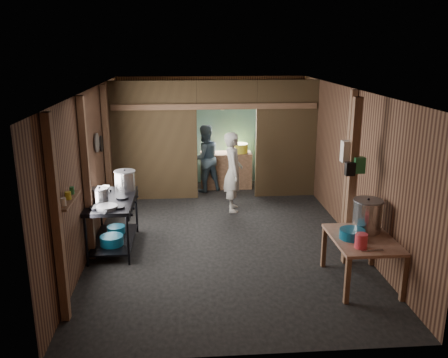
{
  "coord_description": "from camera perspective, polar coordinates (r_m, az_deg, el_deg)",
  "views": [
    {
      "loc": [
        -0.62,
        -7.99,
        3.32
      ],
      "look_at": [
        0.0,
        -0.2,
        1.1
      ],
      "focal_mm": 37.98,
      "sensor_mm": 36.0,
      "label": 1
    }
  ],
  "objects": [
    {
      "name": "floor",
      "position": [
        8.67,
        -0.11,
        -6.65
      ],
      "size": [
        4.5,
        7.0,
        0.0
      ],
      "primitive_type": "cube",
      "color": "black",
      "rests_on": "ground"
    },
    {
      "name": "ceiling",
      "position": [
        8.05,
        -0.12,
        10.73
      ],
      "size": [
        4.5,
        7.0,
        0.0
      ],
      "primitive_type": "cube",
      "color": "#3F3C3A",
      "rests_on": "ground"
    },
    {
      "name": "wall_back",
      "position": [
        11.68,
        -1.45,
        5.89
      ],
      "size": [
        4.5,
        0.0,
        2.6
      ],
      "primitive_type": "cube",
      "color": "brown",
      "rests_on": "ground"
    },
    {
      "name": "wall_front",
      "position": [
        4.96,
        3.07,
        -8.18
      ],
      "size": [
        4.5,
        0.0,
        2.6
      ],
      "primitive_type": "cube",
      "color": "brown",
      "rests_on": "ground"
    },
    {
      "name": "wall_left",
      "position": [
        8.4,
        -15.6,
        1.35
      ],
      "size": [
        0.0,
        7.0,
        2.6
      ],
      "primitive_type": "cube",
      "color": "brown",
      "rests_on": "ground"
    },
    {
      "name": "wall_right",
      "position": [
        8.73,
        14.79,
        1.94
      ],
      "size": [
        0.0,
        7.0,
        2.6
      ],
      "primitive_type": "cube",
      "color": "brown",
      "rests_on": "ground"
    },
    {
      "name": "partition_left",
      "position": [
        10.41,
        -8.38,
        4.5
      ],
      "size": [
        1.85,
        0.1,
        2.6
      ],
      "primitive_type": "cube",
      "color": "brown",
      "rests_on": "floor"
    },
    {
      "name": "partition_right",
      "position": [
        10.62,
        7.49,
        4.75
      ],
      "size": [
        1.35,
        0.1,
        2.6
      ],
      "primitive_type": "cube",
      "color": "brown",
      "rests_on": "floor"
    },
    {
      "name": "partition_header",
      "position": [
        10.28,
        0.33,
        10.16
      ],
      "size": [
        1.3,
        0.1,
        0.6
      ],
      "primitive_type": "cube",
      "color": "brown",
      "rests_on": "wall_back"
    },
    {
      "name": "turquoise_panel",
      "position": [
        11.63,
        -1.43,
        5.6
      ],
      "size": [
        4.4,
        0.06,
        2.5
      ],
      "primitive_type": "cube",
      "color": "#579E9B",
      "rests_on": "wall_back"
    },
    {
      "name": "back_counter",
      "position": [
        11.35,
        0.24,
        1.08
      ],
      "size": [
        1.2,
        0.5,
        0.85
      ],
      "primitive_type": "cube",
      "color": "#A06F4E",
      "rests_on": "floor"
    },
    {
      "name": "wall_clock",
      "position": [
        11.51,
        -0.19,
        8.77
      ],
      "size": [
        0.2,
        0.03,
        0.2
      ],
      "primitive_type": "cylinder",
      "rotation": [
        1.57,
        0.0,
        0.0
      ],
      "color": "white",
      "rests_on": "wall_back"
    },
    {
      "name": "post_left_a",
      "position": [
        5.96,
        -19.49,
        -4.89
      ],
      "size": [
        0.1,
        0.12,
        2.6
      ],
      "primitive_type": "cube",
      "color": "#A06F4E",
      "rests_on": "floor"
    },
    {
      "name": "post_left_b",
      "position": [
        7.63,
        -16.18,
        -0.14
      ],
      "size": [
        0.1,
        0.12,
        2.6
      ],
      "primitive_type": "cube",
      "color": "#A06F4E",
      "rests_on": "floor"
    },
    {
      "name": "post_left_c",
      "position": [
        9.54,
        -13.88,
        3.16
      ],
      "size": [
        0.1,
        0.12,
        2.6
      ],
      "primitive_type": "cube",
      "color": "#A06F4E",
      "rests_on": "floor"
    },
    {
      "name": "post_right",
      "position": [
        8.52,
        14.78,
        1.61
      ],
      "size": [
        0.1,
        0.12,
        2.6
      ],
      "primitive_type": "cube",
      "color": "#A06F4E",
      "rests_on": "floor"
    },
    {
      "name": "post_free",
      "position": [
        7.41,
        15.11,
        -0.52
      ],
      "size": [
        0.12,
        0.12,
        2.6
      ],
      "primitive_type": "cube",
      "color": "#A06F4E",
      "rests_on": "floor"
    },
    {
      "name": "cross_beam",
      "position": [
        10.24,
        -1.06,
        8.73
      ],
      "size": [
        4.4,
        0.12,
        0.12
      ],
      "primitive_type": "cube",
      "color": "#A06F4E",
      "rests_on": "wall_left"
    },
    {
      "name": "pan_lid_big",
      "position": [
        8.7,
        -15.03,
        4.25
      ],
      "size": [
        0.03,
        0.34,
        0.34
      ],
      "primitive_type": "cylinder",
      "rotation": [
        0.0,
        1.57,
        0.0
      ],
      "color": "gray",
      "rests_on": "wall_left"
    },
    {
      "name": "pan_lid_small",
      "position": [
        9.11,
        -14.56,
        4.14
      ],
      "size": [
        0.03,
        0.3,
        0.3
      ],
      "primitive_type": "cylinder",
      "rotation": [
        0.0,
        1.57,
        0.0
      ],
      "color": "black",
      "rests_on": "wall_left"
    },
    {
      "name": "wall_shelf",
      "position": [
        6.38,
        -18.21,
        -2.47
      ],
      "size": [
        0.14,
        0.8,
        0.03
      ],
      "primitive_type": "cube",
      "color": "#A06F4E",
      "rests_on": "wall_left"
    },
    {
      "name": "jar_white",
      "position": [
        6.13,
        -18.79,
        -2.62
      ],
      "size": [
        0.07,
        0.07,
        0.1
      ],
      "primitive_type": "cylinder",
      "color": "white",
      "rests_on": "wall_shelf"
    },
    {
      "name": "jar_yellow",
      "position": [
        6.36,
        -18.26,
        -1.92
      ],
      "size": [
        0.08,
        0.08,
        0.1
      ],
      "primitive_type": "cylinder",
      "color": "yellow",
      "rests_on": "wall_shelf"
    },
    {
      "name": "jar_green",
      "position": [
        6.57,
        -17.83,
        -1.33
      ],
      "size": [
        0.06,
        0.06,
        0.1
      ],
      "primitive_type": "cylinder",
      "color": "#277A3F",
      "rests_on": "wall_shelf"
    },
    {
      "name": "bag_white",
      "position": [
        7.35,
        14.8,
        3.24
      ],
      "size": [
        0.22,
        0.15,
        0.32
      ],
      "primitive_type": "cube",
      "color": "white",
      "rests_on": "post_free"
    },
    {
      "name": "bag_green",
      "position": [
        7.31,
        15.95,
        1.62
      ],
      "size": [
        0.16,
        0.12,
        0.24
      ],
      "primitive_type": "cube",
      "color": "#277A3F",
      "rests_on": "post_free"
    },
    {
      "name": "bag_black",
      "position": [
        7.25,
        14.93,
        1.19
      ],
      "size": [
        0.14,
        0.1,
        0.2
      ],
      "primitive_type": "cube",
      "color": "black",
      "rests_on": "post_free"
    },
    {
      "name": "gas_range",
      "position": [
        8.17,
        -13.17,
        -5.26
      ],
      "size": [
        0.76,
        1.47,
        0.87
      ],
      "primitive_type": null,
      "color": "black",
      "rests_on": "floor"
    },
    {
      "name": "prep_table",
      "position": [
        7.15,
        16.17,
        -9.38
      ],
      "size": [
        0.85,
        1.18,
        0.69
      ],
      "primitive_type": null,
      "color": "tan",
      "rests_on": "floor"
    },
    {
      "name": "stove_pot_large",
      "position": [
        8.42,
        -11.81,
        -0.23
      ],
      "size": [
        0.39,
        0.39,
        0.37
      ],
      "primitive_type": null,
      "rotation": [
        0.0,
        0.0,
        -0.05
      ],
      "color": "silver",
      "rests_on": "gas_range"
    },
    {
      "name": "stove_pot_med",
      "position": [
        7.94,
        -14.72,
        -1.89
      ],
      "size": [
        0.33,
        0.33,
        0.24
      ],
      "primitive_type": null,
      "rotation": [
        0.0,
        0.0,
        0.2
      ],
      "color": "silver",
      "rests_on": "gas_range"
    },
    {
      "name": "stove_saucepan",
      "position": [
        8.42,
        -14.14,
        -1.19
      ],
      "size": [
        0.21,
        0.21,
        0.1
      ],
      "primitive_type": "cylinder",
      "rotation": [
        0.0,
        0.0,
        0.36
      ],
      "color": "silver",
      "rests_on": "gas_range"
    },
    {
      "name": "frying_pan",
      "position": [
        7.56,
        -13.92,
        -3.32
      ],
      "size": [
        0.37,
        0.57,
        0.07
      ],
      "primitive_type": null,
      "rotation": [
        0.0,
        0.0,
        -0.07
      ],
      "color": "gray",
      "rests_on": "gas_range"
    },
    {
      "name": "blue_tub_front",
      "position": [
        8.0,
        -13.36,
        -7.19
      ],
      "size": [
        0.38,
        0.38,
        0.16
      ],
      "primitive_type": "cylinder",
      "color": "#0F5A7F",
      "rests_on": "gas_range"
    },
    {
      "name": "blue_tub_back",
      "position": [
        8.46,
        -12.86,
        -5.96
      ],
      "size": [
        0.31,
        0.31,
        0.12
      ],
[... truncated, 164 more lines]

